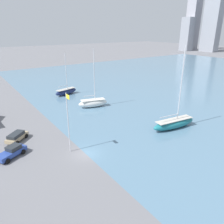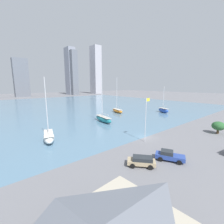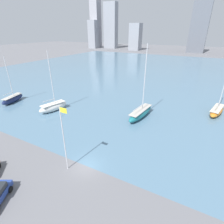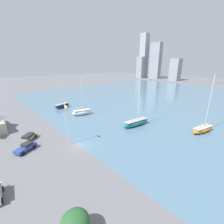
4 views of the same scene
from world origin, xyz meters
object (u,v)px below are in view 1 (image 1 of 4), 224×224
Objects in this scene: sailboat_white at (93,103)px; sailboat_navy at (66,91)px; parked_pickup_blue at (12,152)px; sailboat_teal at (174,123)px; flag_pole at (68,121)px; parked_wagon_tan at (17,136)px.

sailboat_navy is at bearing -161.13° from sailboat_white.
sailboat_white is 26.48m from parked_pickup_blue.
sailboat_teal is 1.11× the size of sailboat_white.
flag_pole is at bearing -25.17° from sailboat_white.
sailboat_teal is 1.30× the size of sailboat_navy.
sailboat_white is (-17.30, 14.50, -4.48)m from flag_pole.
parked_wagon_tan is 5.49m from parked_pickup_blue.
parked_wagon_tan is 0.89× the size of parked_pickup_blue.
sailboat_teal is at bearing 80.10° from flag_pole.
sailboat_navy is 2.47× the size of parked_pickup_blue.
sailboat_navy is (-35.93, -8.16, -0.07)m from sailboat_teal.
sailboat_white is 22.53m from parked_wagon_tan.
sailboat_navy reaches higher than parked_wagon_tan.
sailboat_white reaches higher than sailboat_navy.
sailboat_teal is 3.21× the size of parked_pickup_blue.
parked_wagon_tan is at bearing -144.56° from flag_pole.
parked_pickup_blue is (28.21, -21.82, -0.13)m from sailboat_navy.
sailboat_white is (14.86, 1.06, 0.11)m from sailboat_navy.
parked_pickup_blue is (5.15, -1.89, -0.00)m from parked_wagon_tan.
sailboat_teal is 30.96m from parked_pickup_blue.
sailboat_teal is 36.85m from sailboat_navy.
sailboat_white reaches higher than parked_pickup_blue.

